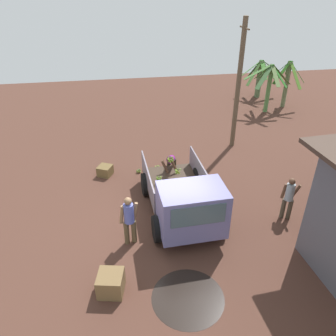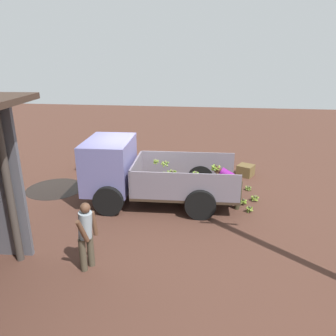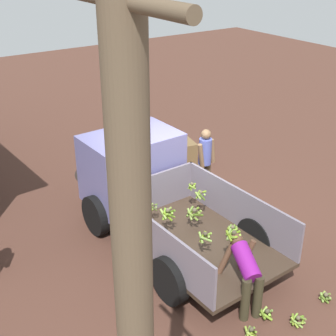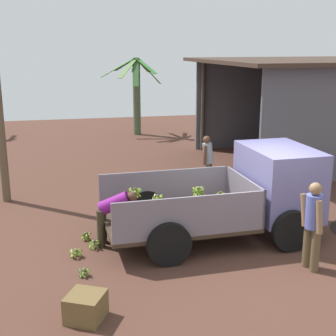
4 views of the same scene
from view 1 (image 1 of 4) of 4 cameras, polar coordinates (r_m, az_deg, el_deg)
ground at (r=10.94m, az=-0.07°, el=-9.97°), size 36.00×36.00×0.00m
mud_patch_0 at (r=9.01m, az=3.49°, el=-21.63°), size 1.88×1.88×0.01m
cargo_truck at (r=10.23m, az=3.38°, el=-6.28°), size 4.50×2.39×1.89m
utility_pole at (r=15.14m, az=12.14°, el=13.80°), size 0.97×0.21×5.72m
banana_palm_0 at (r=21.59m, az=19.98°, el=13.78°), size 2.02×2.00×2.79m
banana_palm_3 at (r=20.37m, az=17.19°, el=13.66°), size 2.47×2.97×2.79m
banana_palm_5 at (r=23.06m, az=15.64°, el=14.90°), size 2.19×2.81×2.42m
person_foreground_visitor at (r=9.84m, az=-6.77°, el=-8.72°), size 0.36×0.61×1.66m
person_worker_loading at (r=12.88m, az=0.51°, el=0.91°), size 0.87×0.73×1.18m
person_bystander_near_shed at (r=11.48m, az=20.31°, el=-4.70°), size 0.42×0.60×1.52m
banana_bunch_on_ground_0 at (r=13.74m, az=1.55°, el=-0.08°), size 0.23×0.22×0.19m
banana_bunch_on_ground_1 at (r=13.54m, az=-0.29°, el=-0.52°), size 0.23×0.23×0.20m
banana_bunch_on_ground_2 at (r=13.83m, az=-1.84°, el=0.10°), size 0.26×0.26×0.18m
banana_bunch_on_ground_3 at (r=13.67m, az=-5.14°, el=-0.47°), size 0.22×0.22×0.16m
wooden_crate_0 at (r=13.64m, az=-10.90°, el=-0.45°), size 0.71×0.71×0.41m
wooden_crate_1 at (r=9.02m, az=-9.93°, el=-19.15°), size 0.77×0.77×0.59m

